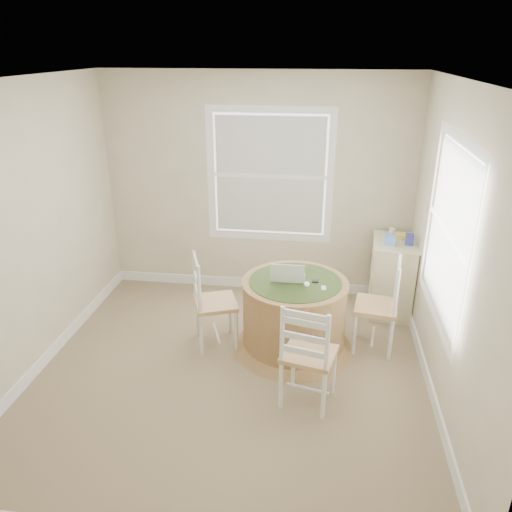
# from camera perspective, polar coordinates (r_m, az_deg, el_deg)

# --- Properties ---
(room) EXTENTS (3.64, 3.64, 2.64)m
(room) POSITION_cam_1_polar(r_m,az_deg,el_deg) (4.30, -0.60, 2.08)
(room) COLOR #917D5C
(room) RESTS_ON ground
(round_table) EXTENTS (1.21, 1.21, 0.74)m
(round_table) POSITION_cam_1_polar(r_m,az_deg,el_deg) (4.97, 4.38, -6.38)
(round_table) COLOR olive
(round_table) RESTS_ON ground
(chair_left) EXTENTS (0.52, 0.53, 0.95)m
(chair_left) POSITION_cam_1_polar(r_m,az_deg,el_deg) (4.99, -4.65, -5.30)
(chair_left) COLOR white
(chair_left) RESTS_ON ground
(chair_near) EXTENTS (0.50, 0.49, 0.95)m
(chair_near) POSITION_cam_1_polar(r_m,az_deg,el_deg) (4.23, 6.08, -11.03)
(chair_near) COLOR white
(chair_near) RESTS_ON ground
(chair_right) EXTENTS (0.46, 0.47, 0.95)m
(chair_right) POSITION_cam_1_polar(r_m,az_deg,el_deg) (5.05, 13.56, -5.55)
(chair_right) COLOR white
(chair_right) RESTS_ON ground
(laptop) EXTENTS (0.33, 0.29, 0.23)m
(laptop) POSITION_cam_1_polar(r_m,az_deg,el_deg) (4.83, 3.67, -2.40)
(laptop) COLOR white
(laptop) RESTS_ON round_table
(mouse) EXTENTS (0.06, 0.09, 0.03)m
(mouse) POSITION_cam_1_polar(r_m,az_deg,el_deg) (4.75, 5.81, -3.23)
(mouse) COLOR white
(mouse) RESTS_ON round_table
(phone) EXTENTS (0.05, 0.09, 0.02)m
(phone) POSITION_cam_1_polar(r_m,az_deg,el_deg) (4.71, 7.75, -3.69)
(phone) COLOR #B7BABF
(phone) RESTS_ON round_table
(keys) EXTENTS (0.06, 0.05, 0.02)m
(keys) POSITION_cam_1_polar(r_m,az_deg,el_deg) (4.82, 6.77, -2.93)
(keys) COLOR black
(keys) RESTS_ON round_table
(corner_chest) EXTENTS (0.54, 0.68, 0.86)m
(corner_chest) POSITION_cam_1_polar(r_m,az_deg,el_deg) (5.81, 15.25, -2.29)
(corner_chest) COLOR beige
(corner_chest) RESTS_ON ground
(tissue_box) EXTENTS (0.13, 0.13, 0.10)m
(tissue_box) POSITION_cam_1_polar(r_m,az_deg,el_deg) (5.51, 14.92, 1.75)
(tissue_box) COLOR #6096DC
(tissue_box) RESTS_ON corner_chest
(box_yellow) EXTENTS (0.16, 0.11, 0.06)m
(box_yellow) POSITION_cam_1_polar(r_m,az_deg,el_deg) (5.73, 16.36, 2.18)
(box_yellow) COLOR #DDC64E
(box_yellow) RESTS_ON corner_chest
(box_blue) EXTENTS (0.09, 0.09, 0.12)m
(box_blue) POSITION_cam_1_polar(r_m,az_deg,el_deg) (5.56, 17.29, 1.77)
(box_blue) COLOR #34399D
(box_blue) RESTS_ON corner_chest
(cup_cream) EXTENTS (0.07, 0.07, 0.09)m
(cup_cream) POSITION_cam_1_polar(r_m,az_deg,el_deg) (5.80, 15.23, 2.73)
(cup_cream) COLOR beige
(cup_cream) RESTS_ON corner_chest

